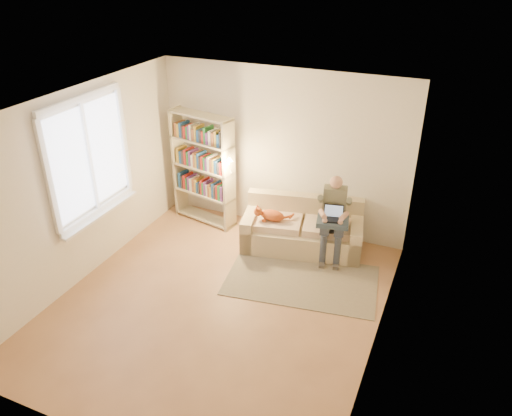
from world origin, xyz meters
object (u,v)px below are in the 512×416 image
at_px(laptop, 328,215).
at_px(bookshelf, 203,164).
at_px(person, 334,213).
at_px(sofa, 302,231).
at_px(cat, 274,215).

bearing_deg(laptop, bookshelf, 159.78).
bearing_deg(person, laptop, -126.01).
distance_m(sofa, person, 0.64).
height_order(person, laptop, person).
bearing_deg(bookshelf, laptop, 3.78).
relative_size(cat, bookshelf, 0.29).
xyz_separation_m(sofa, bookshelf, (-1.77, 0.16, 0.75)).
xyz_separation_m(sofa, cat, (-0.40, -0.20, 0.29)).
height_order(sofa, bookshelf, bookshelf).
bearing_deg(sofa, person, -17.38).
relative_size(sofa, person, 1.53).
relative_size(sofa, cat, 3.52).
xyz_separation_m(person, bookshelf, (-2.24, 0.21, 0.32)).
height_order(person, cat, person).
bearing_deg(bookshelf, sofa, 6.79).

